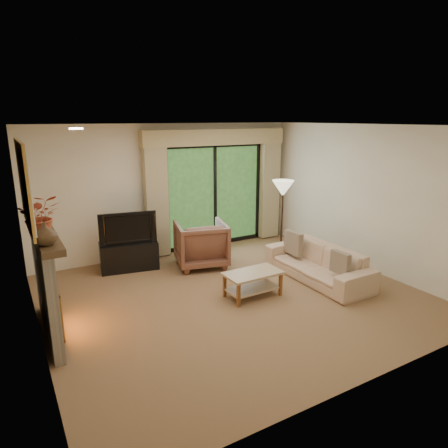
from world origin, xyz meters
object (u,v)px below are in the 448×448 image
media_console (129,256)px  coffee_table (253,284)px  armchair (201,244)px  sofa (317,263)px

media_console → coffee_table: media_console is taller
armchair → coffee_table: bearing=107.3°
armchair → sofa: bearing=146.3°
media_console → coffee_table: bearing=-47.6°
media_console → armchair: (1.23, -0.49, 0.17)m
sofa → coffee_table: sofa is taller
coffee_table → armchair: bearing=92.3°
media_console → sofa: 3.38m
media_console → armchair: armchair is taller
media_console → sofa: size_ratio=0.51×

